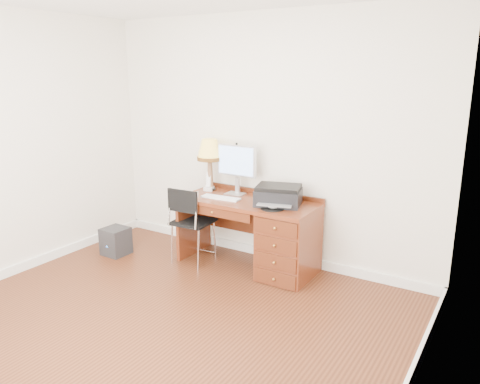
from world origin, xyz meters
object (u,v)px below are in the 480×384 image
Objects in this scene: phone at (209,185)px; equipment_box at (116,241)px; monitor at (236,163)px; leg_lamp at (210,153)px; printer at (278,195)px; chair at (189,217)px; desk at (274,235)px.

equipment_box is (-0.89, -0.65, -0.65)m from phone.
phone is (-0.36, -0.03, -0.29)m from monitor.
leg_lamp is at bearing 38.17° from equipment_box.
printer reaches higher than equipment_box.
phone is at bearing -174.67° from monitor.
monitor reaches higher than chair.
equipment_box is at bearing -167.05° from chair.
leg_lamp is at bearing 156.12° from printer.
printer is (0.59, -0.13, -0.25)m from monitor.
monitor is at bearing 0.71° from leg_lamp.
desk is 0.96m from chair.
chair is at bearing -130.61° from monitor.
desk is 1.01m from phone.
equipment_box is (-0.89, -0.67, -1.03)m from leg_lamp.
desk is 7.03× the size of phone.
monitor reaches higher than printer.
printer reaches higher than desk.
leg_lamp is 0.68× the size of chair.
chair reaches higher than equipment_box.
leg_lamp reaches higher than phone.
printer is at bearing 12.18° from chair.
printer is 2.51× the size of phone.
printer is 1.01m from leg_lamp.
chair is (-0.95, -0.27, -0.32)m from printer.
monitor is at bearing 151.18° from printer.
leg_lamp is 0.37m from phone.
equipment_box is (-1.25, -0.67, -0.94)m from monitor.
leg_lamp is (-0.92, 0.14, 0.77)m from desk.
phone is at bearing 157.54° from printer.
equipment_box is at bearing -161.09° from phone.
monitor is 0.64× the size of chair.
leg_lamp is 0.77m from chair.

